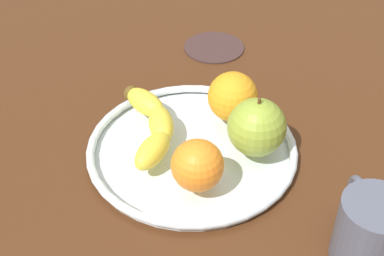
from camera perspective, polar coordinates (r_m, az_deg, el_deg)
name	(u,v)px	position (r cm, az deg, el deg)	size (l,w,h in cm)	color
ground_plane	(192,164)	(80.41, 0.00, -3.74)	(132.71, 132.71, 4.00)	#492714
fruit_bowl	(192,149)	(78.44, 0.00, -2.19)	(30.23, 30.23, 1.80)	silver
banana	(152,124)	(78.84, -4.20, 0.47)	(19.38, 8.04, 3.54)	yellow
apple	(257,127)	(74.86, 6.78, 0.08)	(8.17, 8.17, 8.97)	#8DA636
orange_front_right	(233,97)	(80.71, 4.28, 3.29)	(7.47, 7.47, 7.47)	orange
orange_center	(196,165)	(69.59, 0.39, -3.94)	(6.90, 6.90, 6.90)	orange
ambient_mug	(370,230)	(66.53, 18.14, -10.14)	(11.90, 8.23, 8.94)	#535769
ambient_coaster	(214,47)	(102.50, 2.33, 8.50)	(11.16, 11.16, 0.60)	#3D2826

